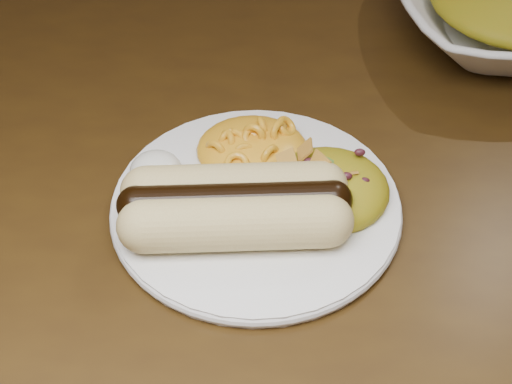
{
  "coord_description": "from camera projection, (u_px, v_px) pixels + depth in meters",
  "views": [
    {
      "loc": [
        0.1,
        -0.5,
        1.2
      ],
      "look_at": [
        0.09,
        -0.07,
        0.77
      ],
      "focal_mm": 55.0,
      "sensor_mm": 36.0,
      "label": 1
    }
  ],
  "objects": [
    {
      "name": "taco_salad",
      "position": [
        329.0,
        180.0,
        0.61
      ],
      "size": [
        0.1,
        0.09,
        0.04
      ],
      "rotation": [
        0.0,
        0.0,
        -0.26
      ],
      "color": "#CE6B05",
      "rests_on": "plate"
    },
    {
      "name": "mac_and_cheese",
      "position": [
        252.0,
        137.0,
        0.65
      ],
      "size": [
        0.1,
        0.1,
        0.04
      ],
      "primitive_type": "ellipsoid",
      "rotation": [
        0.0,
        0.0,
        0.13
      ],
      "color": "gold",
      "rests_on": "plate"
    },
    {
      "name": "sour_cream",
      "position": [
        155.0,
        166.0,
        0.63
      ],
      "size": [
        0.06,
        0.06,
        0.03
      ],
      "primitive_type": "ellipsoid",
      "rotation": [
        0.0,
        0.0,
        -0.4
      ],
      "color": "silver",
      "rests_on": "plate"
    },
    {
      "name": "hotdog",
      "position": [
        235.0,
        205.0,
        0.59
      ],
      "size": [
        0.15,
        0.08,
        0.04
      ],
      "rotation": [
        0.0,
        0.0,
        0.06
      ],
      "color": "#EBDC91",
      "rests_on": "plate"
    },
    {
      "name": "table",
      "position": [
        162.0,
        227.0,
        0.74
      ],
      "size": [
        1.6,
        0.9,
        0.75
      ],
      "color": "#31200A",
      "rests_on": "floor"
    },
    {
      "name": "plate",
      "position": [
        256.0,
        206.0,
        0.62
      ],
      "size": [
        0.29,
        0.29,
        0.01
      ],
      "primitive_type": "cylinder",
      "rotation": [
        0.0,
        0.0,
        -0.35
      ],
      "color": "white",
      "rests_on": "table"
    }
  ]
}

